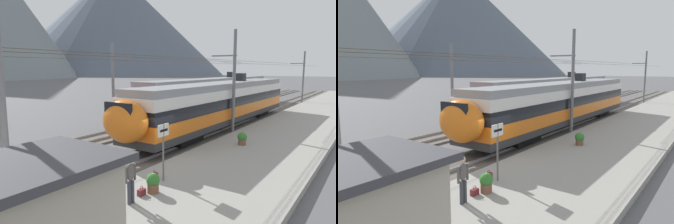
{
  "view_description": "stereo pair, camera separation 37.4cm",
  "coord_description": "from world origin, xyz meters",
  "views": [
    {
      "loc": [
        -12.35,
        -9.63,
        4.97
      ],
      "look_at": [
        4.9,
        2.43,
        1.94
      ],
      "focal_mm": 32.35,
      "sensor_mm": 36.0,
      "label": 1
    },
    {
      "loc": [
        -12.13,
        -9.94,
        4.97
      ],
      "look_at": [
        4.9,
        2.43,
        1.94
      ],
      "focal_mm": 32.35,
      "sensor_mm": 36.0,
      "label": 2
    }
  ],
  "objects": [
    {
      "name": "potted_plant_by_shelter",
      "position": [
        -3.75,
        -2.93,
        0.74
      ],
      "size": [
        0.52,
        0.52,
        0.76
      ],
      "color": "brown",
      "rests_on": "platform_slab"
    },
    {
      "name": "handbag_near_sign",
      "position": [
        -2.53,
        -2.05,
        0.44
      ],
      "size": [
        0.32,
        0.18,
        0.35
      ],
      "color": "maroon",
      "rests_on": "platform_slab"
    },
    {
      "name": "platform_slab",
      "position": [
        0.0,
        -4.25,
        0.16
      ],
      "size": [
        120.0,
        6.55,
        0.33
      ],
      "primitive_type": "cube",
      "color": "gray",
      "rests_on": "ground"
    },
    {
      "name": "track_near",
      "position": [
        0.0,
        0.96,
        0.07
      ],
      "size": [
        120.0,
        3.0,
        0.28
      ],
      "color": "#5B5651",
      "rests_on": "ground"
    },
    {
      "name": "passenger_walking",
      "position": [
        -4.93,
        -2.88,
        1.27
      ],
      "size": [
        0.53,
        0.22,
        1.69
      ],
      "color": "#383842",
      "rests_on": "platform_slab"
    },
    {
      "name": "platform_sign",
      "position": [
        -2.53,
        -2.53,
        2.08
      ],
      "size": [
        0.7,
        0.08,
        2.4
      ],
      "color": "#59595B",
      "rests_on": "platform_slab"
    },
    {
      "name": "handbag_beside_passenger",
      "position": [
        -4.2,
        -2.74,
        0.45
      ],
      "size": [
        0.32,
        0.18,
        0.36
      ],
      "color": "maroon",
      "rests_on": "platform_slab"
    },
    {
      "name": "potted_plant_platform_edge",
      "position": [
        5.12,
        -2.98,
        0.75
      ],
      "size": [
        0.58,
        0.58,
        0.78
      ],
      "color": "brown",
      "rests_on": "platform_slab"
    },
    {
      "name": "train_near_platform",
      "position": [
        10.48,
        0.96,
        2.22
      ],
      "size": [
        24.59,
        3.01,
        4.27
      ],
      "color": "#2D2D30",
      "rests_on": "track_near"
    },
    {
      "name": "catenary_mast_east",
      "position": [
        33.5,
        -0.62,
        3.87
      ],
      "size": [
        45.49,
        2.01,
        7.38
      ],
      "color": "slate",
      "rests_on": "ground"
    },
    {
      "name": "mountain_right_ridge",
      "position": [
        175.23,
        176.4,
        43.07
      ],
      "size": [
        181.24,
        181.24,
        86.14
      ],
      "primitive_type": "cone",
      "color": "#515B6B",
      "rests_on": "ground"
    },
    {
      "name": "catenary_mast_mid",
      "position": [
        8.89,
        -0.63,
        4.07
      ],
      "size": [
        45.49,
        2.01,
        7.8
      ],
      "color": "slate",
      "rests_on": "ground"
    },
    {
      "name": "track_far",
      "position": [
        0.0,
        6.48,
        0.07
      ],
      "size": [
        120.0,
        3.0,
        0.28
      ],
      "color": "#5B5651",
      "rests_on": "ground"
    },
    {
      "name": "ground_plane",
      "position": [
        0.0,
        0.0,
        0.0
      ],
      "size": [
        400.0,
        400.0,
        0.0
      ],
      "primitive_type": "plane",
      "color": "#565659"
    },
    {
      "name": "catenary_mast_far_side",
      "position": [
        5.56,
        8.27,
        3.75
      ],
      "size": [
        45.49,
        2.24,
        7.02
      ],
      "color": "slate",
      "rests_on": "ground"
    },
    {
      "name": "train_far_track",
      "position": [
        20.27,
        6.48,
        2.23
      ],
      "size": [
        29.46,
        2.87,
        4.27
      ],
      "color": "#2D2D30",
      "rests_on": "track_far"
    }
  ]
}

